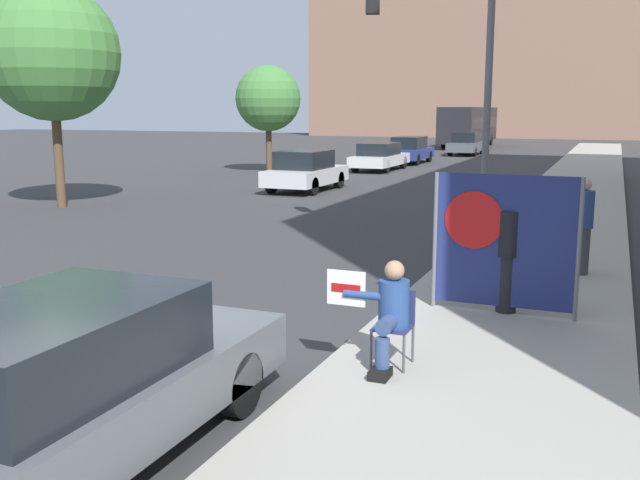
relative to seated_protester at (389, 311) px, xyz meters
The scene contains 15 objects.
ground_plane 3.55m from the seated_protester, 144.70° to the right, with size 160.00×160.00×0.00m, color #38383A.
sidewalk_curb 13.05m from the seated_protester, 85.97° to the left, with size 3.28×90.00×0.16m, color #A8A399.
seated_protester is the anchor object (origin of this frame).
jogger_on_sidewalk 2.86m from the seated_protester, 71.96° to the left, with size 0.34×0.34×1.65m.
pedestrian_behind 5.87m from the seated_protester, 72.85° to the left, with size 0.34×0.34×1.66m.
protest_banner 2.76m from the seated_protester, 72.54° to the left, with size 1.99×0.06×1.94m.
traffic_light_pole 9.22m from the seated_protester, 99.15° to the left, with size 2.68×2.44×5.97m.
parked_car_curbside 3.47m from the seated_protester, 122.84° to the right, with size 1.82×4.55×1.44m.
car_on_road_nearest 18.80m from the seated_protester, 116.37° to the left, with size 1.83×4.14×1.49m.
car_on_road_midblock 27.78m from the seated_protester, 107.94° to the left, with size 1.77×4.68×1.37m.
car_on_road_distant 32.75m from the seated_protester, 104.98° to the left, with size 1.73×4.39×1.49m.
car_on_road_far_lane 40.89m from the seated_protester, 99.82° to the left, with size 1.78×4.77×1.51m.
city_bus_on_road 51.67m from the seated_protester, 99.90° to the left, with size 2.58×11.88×3.15m.
street_tree_near_curb 17.10m from the seated_protester, 143.91° to the left, with size 4.01×4.01×6.62m.
street_tree_midblock 27.04m from the seated_protester, 119.27° to the left, with size 3.08×3.08×5.02m.
Camera 1 is at (4.99, -5.22, 2.95)m, focal length 40.00 mm.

